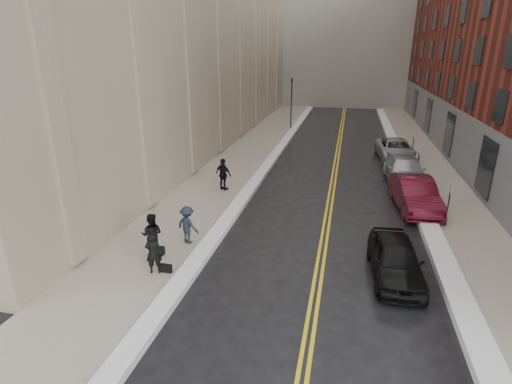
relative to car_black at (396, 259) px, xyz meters
The scene contains 18 objects.
ground 6.07m from the car_black, 149.61° to the right, with size 160.00×160.00×0.00m, color black.
sidewalk_left 16.19m from the car_black, 126.83° to the left, with size 4.00×64.00×0.15m, color gray.
sidewalk_right 13.51m from the car_black, 73.65° to the left, with size 3.00×64.00×0.15m, color gray.
lane_stripe_a 13.27m from the car_black, 102.28° to the left, with size 0.12×64.00×0.01m, color gold.
lane_stripe_b 13.22m from the car_black, 101.27° to the left, with size 0.12×64.00×0.01m, color gold.
snow_ridge_left 14.93m from the car_black, 119.74° to the left, with size 0.70×60.80×0.26m, color white.
snow_ridge_right 13.11m from the car_black, 81.44° to the left, with size 0.85×60.80×0.30m, color white.
traffic_signal 28.16m from the car_black, 106.14° to the left, with size 0.18×0.15×5.20m.
parking_sign_near 5.67m from the car_black, 61.39° to the left, with size 0.06×0.35×2.23m.
parking_sign_far 17.18m from the car_black, 80.95° to the left, with size 0.06×0.35×2.23m.
car_black is the anchor object (origin of this frame).
car_maroon 7.32m from the car_black, 77.37° to the left, with size 1.75×5.01×1.65m, color #4F0E1B.
car_silver_near 11.76m from the car_black, 82.18° to the left, with size 2.21×5.43×1.57m, color #9EA0A6.
car_silver_far 17.46m from the car_black, 84.74° to the left, with size 2.51×5.44×1.51m, color #A4A8AC.
pedestrian_main 8.79m from the car_black, 167.20° to the right, with size 0.58×0.38×1.60m, color black.
pedestrian_a 9.26m from the car_black, behind, with size 0.87×0.68×1.78m, color black.
pedestrian_b 8.31m from the car_black, behind, with size 1.06×0.61×1.64m, color #19202D.
pedestrian_c 11.53m from the car_black, 140.18° to the left, with size 1.10×0.46×1.87m, color black.
Camera 1 is at (3.14, -10.56, 7.91)m, focal length 28.00 mm.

